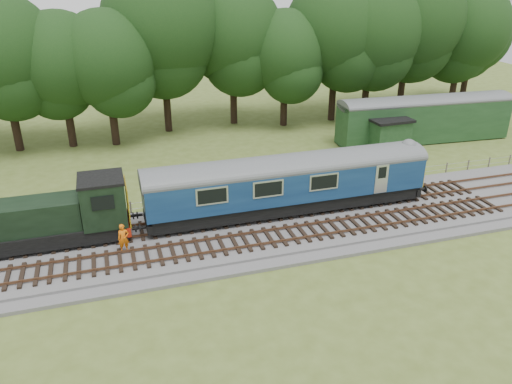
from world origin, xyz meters
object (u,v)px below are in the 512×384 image
object	(u,v)px
shunter_loco	(54,218)
worker	(123,238)
dmu_railcar	(288,179)
parked_coach	(425,116)

from	to	relation	value
shunter_loco	worker	size ratio (longest dim) A/B	5.32
dmu_railcar	shunter_loco	size ratio (longest dim) A/B	2.02
dmu_railcar	shunter_loco	bearing A→B (deg)	180.00
shunter_loco	parked_coach	distance (m)	33.24
dmu_railcar	worker	size ratio (longest dim) A/B	10.77
dmu_railcar	parked_coach	size ratio (longest dim) A/B	1.10
dmu_railcar	worker	distance (m)	10.67
dmu_railcar	parked_coach	distance (m)	20.61
dmu_railcar	shunter_loco	distance (m)	13.94
parked_coach	dmu_railcar	bearing A→B (deg)	-144.53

